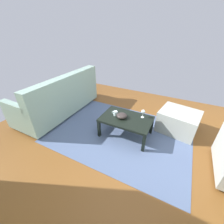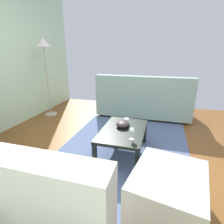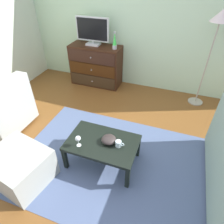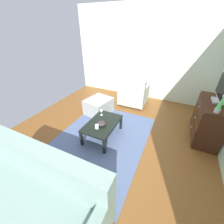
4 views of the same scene
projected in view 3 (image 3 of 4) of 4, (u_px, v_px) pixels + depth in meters
The scene contains 13 objects.
ground_plane at pixel (103, 150), 2.97m from camera, with size 5.43×4.79×0.05m, color brown.
wall_accent_rear at pixel (143, 19), 3.72m from camera, with size 5.43×0.12×2.77m, color #B6D8B0.
area_rug at pixel (110, 162), 2.75m from camera, with size 2.60×1.90×0.01m, color #4C5D81.
dresser at pixel (96, 65), 4.31m from camera, with size 1.09×0.49×0.87m.
tv at pixel (93, 31), 3.91m from camera, with size 0.69×0.18×0.55m.
lava_lamp at pixel (115, 42), 3.81m from camera, with size 0.09×0.09×0.33m.
coffee_table at pixel (102, 144), 2.57m from camera, with size 0.92×0.59×0.38m.
wine_glass at pixel (78, 139), 2.42m from camera, with size 0.07×0.07×0.16m.
mug at pixel (119, 144), 2.46m from camera, with size 0.11×0.08×0.08m.
bowl_decorative at pixel (109, 139), 2.51m from camera, with size 0.19×0.19×0.09m, color #2F2826.
armchair at pixel (1, 110), 3.14m from camera, with size 0.80×0.81×0.88m.
ottoman at pixel (20, 167), 2.43m from camera, with size 0.70×0.60×0.43m, color #A0A49D.
standing_lamp at pixel (219, 26), 3.07m from camera, with size 0.32×0.32×1.68m.
Camera 3 is at (0.82, -1.84, 2.23)m, focal length 31.46 mm.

